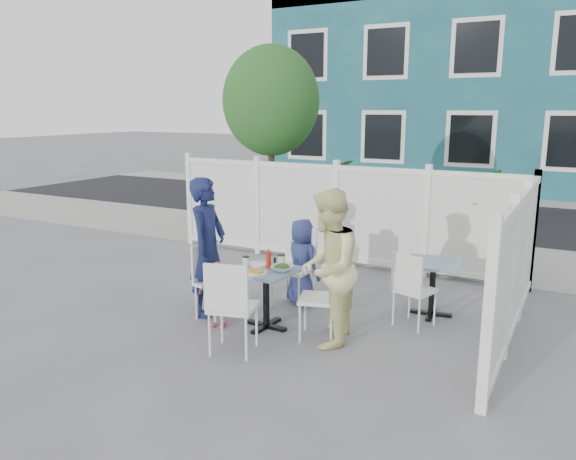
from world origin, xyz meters
The scene contains 30 objects.
ground centered at (0.00, 0.00, 0.00)m, with size 80.00×80.00×0.00m, color slate.
near_sidewalk centered at (0.00, 3.80, 0.01)m, with size 24.00×2.60×0.01m, color gray.
street centered at (0.00, 7.50, 0.00)m, with size 24.00×5.00×0.01m, color black.
far_sidewalk centered at (0.00, 10.60, 0.01)m, with size 24.00×1.60×0.01m, color gray.
building centered at (-0.50, 14.00, 3.00)m, with size 11.00×6.00×6.00m.
fence_back centered at (0.10, 2.40, 0.78)m, with size 5.86×0.08×1.60m.
fence_right centered at (3.00, 0.60, 0.78)m, with size 0.08×3.66×1.60m.
tree centered at (-1.60, 3.30, 2.59)m, with size 1.80×1.62×3.59m.
utility_cabinet centered at (-3.04, 4.00, 0.62)m, with size 0.67×0.48×1.25m, color gold.
potted_shrub_a centered at (-0.28, 3.10, 0.82)m, with size 0.91×0.91×1.63m, color #1C521F.
potted_shrub_b centered at (1.90, 3.00, 0.77)m, with size 1.39×1.21×1.55m, color #1C521F.
main_table centered at (0.49, -0.45, 0.54)m, with size 0.70×0.70×0.70m.
spare_table centered at (2.06, 0.85, 0.52)m, with size 0.71×0.71×0.67m.
chair_left centered at (-0.25, -0.47, 0.52)m, with size 0.47×0.48×0.90m.
chair_right centered at (1.20, -0.40, 0.53)m, with size 0.51×0.52×0.91m.
chair_back centered at (0.43, 0.40, 0.59)m, with size 0.48×0.46×1.01m.
chair_near centered at (0.54, -1.25, 0.58)m, with size 0.55×0.54×0.99m.
chair_spare centered at (1.94, 0.34, 0.51)m, with size 0.50×0.49×0.88m.
man centered at (-0.37, -0.38, 0.84)m, with size 0.61×0.40×1.68m, color #151D47.
woman centered at (1.28, -0.51, 0.83)m, with size 0.81×0.63×1.67m, color #EDE759.
boy centered at (0.48, 0.47, 0.55)m, with size 0.54×0.35×1.11m, color navy.
toddler centered at (-0.02, -0.68, 0.39)m, with size 0.45×0.19×0.78m, color pink.
plate_main centered at (0.47, -0.64, 0.70)m, with size 0.25×0.25×0.02m, color white.
plate_side centered at (0.31, -0.33, 0.70)m, with size 0.22×0.22×0.02m, color white.
salad_bowl centered at (0.68, -0.42, 0.72)m, with size 0.24×0.24×0.06m, color white.
coffee_cup_a centered at (0.24, -0.48, 0.75)m, with size 0.08×0.08×0.11m, color beige.
coffee_cup_b centered at (0.57, -0.23, 0.76)m, with size 0.08×0.08×0.12m, color beige.
ketchup_bottle centered at (0.49, -0.39, 0.79)m, with size 0.06×0.06×0.19m, color #B11C0F.
salt_shaker centered at (0.40, -0.18, 0.73)m, with size 0.03×0.03×0.06m, color white.
pepper_shaker centered at (0.44, -0.17, 0.73)m, with size 0.03×0.03×0.06m, color black.
Camera 1 is at (3.59, -5.68, 2.48)m, focal length 35.00 mm.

